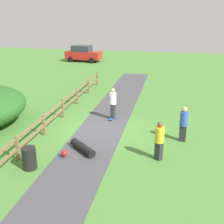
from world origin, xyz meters
TOP-DOWN VIEW (x-y plane):
  - ground_plane at (0.00, 0.00)m, footprint 60.00×60.00m
  - asphalt_path at (0.00, 0.00)m, footprint 2.40×28.00m
  - wooden_fence at (-2.60, 0.00)m, footprint 0.12×18.12m
  - trash_bin at (-1.80, -4.38)m, footprint 0.56×0.56m
  - skater_riding at (0.30, 1.58)m, footprint 0.44×0.82m
  - skater_fallen at (-0.23, -2.66)m, footprint 1.42×1.45m
  - skateboard_loose at (-0.51, 5.57)m, footprint 0.42×0.82m
  - bystander_yellow at (3.13, -2.57)m, footprint 0.54×0.54m
  - bystander_blue at (4.15, -0.54)m, footprint 0.42×0.42m
  - parked_car_red at (-7.21, 19.80)m, footprint 4.32×2.26m

SIDE VIEW (x-z plane):
  - ground_plane at x=0.00m, z-range 0.00..0.00m
  - asphalt_path at x=0.00m, z-range 0.00..0.02m
  - skateboard_loose at x=-0.51m, z-range 0.05..0.13m
  - skater_fallen at x=-0.23m, z-range 0.02..0.38m
  - trash_bin at x=-1.80m, z-range 0.00..0.90m
  - wooden_fence at x=-2.60m, z-range 0.12..1.22m
  - bystander_yellow at x=3.13m, z-range 0.08..1.78m
  - bystander_blue at x=4.15m, z-range 0.09..1.80m
  - parked_car_red at x=-7.21m, z-range 0.00..1.92m
  - skater_riding at x=0.30m, z-range 0.13..1.95m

